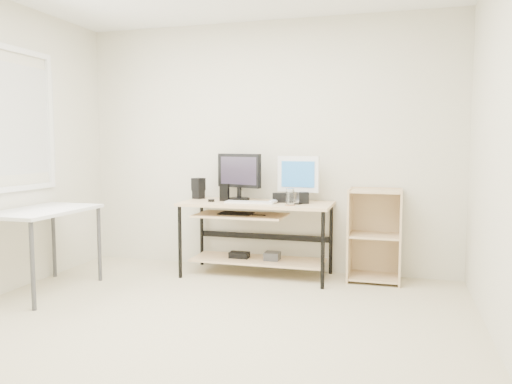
{
  "coord_description": "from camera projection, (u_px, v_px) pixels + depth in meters",
  "views": [
    {
      "loc": [
        1.36,
        -3.1,
        1.32
      ],
      "look_at": [
        0.1,
        1.3,
        0.89
      ],
      "focal_mm": 35.0,
      "sensor_mm": 36.0,
      "label": 1
    }
  ],
  "objects": [
    {
      "name": "black_monitor",
      "position": [
        239.0,
        174.0,
        5.17
      ],
      "size": [
        0.51,
        0.23,
        0.48
      ],
      "rotation": [
        0.0,
        0.0,
        -0.34
      ],
      "color": "black",
      "rests_on": "desk"
    },
    {
      "name": "smartphone",
      "position": [
        299.0,
        204.0,
        4.82
      ],
      "size": [
        0.08,
        0.13,
        0.01
      ],
      "primitive_type": "cube",
      "rotation": [
        0.0,
        0.0,
        -0.17
      ],
      "color": "black",
      "rests_on": "desk"
    },
    {
      "name": "audio_controller",
      "position": [
        225.0,
        192.0,
        5.07
      ],
      "size": [
        0.09,
        0.06,
        0.18
      ],
      "primitive_type": "cube",
      "rotation": [
        0.0,
        0.0,
        -0.04
      ],
      "color": "black",
      "rests_on": "desk"
    },
    {
      "name": "volume_puck",
      "position": [
        211.0,
        200.0,
        5.01
      ],
      "size": [
        0.08,
        0.08,
        0.03
      ],
      "primitive_type": "cylinder",
      "rotation": [
        0.0,
        0.0,
        -0.32
      ],
      "color": "black",
      "rests_on": "desk"
    },
    {
      "name": "drinking_glass",
      "position": [
        290.0,
        197.0,
        4.71
      ],
      "size": [
        0.09,
        0.09,
        0.15
      ],
      "primitive_type": "cylinder",
      "rotation": [
        0.0,
        0.0,
        0.22
      ],
      "color": "white",
      "rests_on": "coaster"
    },
    {
      "name": "center_speaker",
      "position": [
        282.0,
        198.0,
        4.96
      ],
      "size": [
        0.2,
        0.13,
        0.09
      ],
      "primitive_type": "cube",
      "rotation": [
        0.0,
        0.0,
        0.24
      ],
      "color": "black",
      "rests_on": "desk"
    },
    {
      "name": "desk",
      "position": [
        254.0,
        223.0,
        5.01
      ],
      "size": [
        1.5,
        0.65,
        0.75
      ],
      "color": "beige",
      "rests_on": "ground"
    },
    {
      "name": "mouse",
      "position": [
        273.0,
        201.0,
        4.86
      ],
      "size": [
        0.12,
        0.14,
        0.04
      ],
      "primitive_type": "ellipsoid",
      "rotation": [
        0.0,
        0.0,
        -0.43
      ],
      "color": "#B9B9BF",
      "rests_on": "desk"
    },
    {
      "name": "white_imac",
      "position": [
        298.0,
        175.0,
        5.0
      ],
      "size": [
        0.43,
        0.14,
        0.46
      ],
      "rotation": [
        0.0,
        0.0,
        -0.13
      ],
      "color": "silver",
      "rests_on": "desk"
    },
    {
      "name": "room",
      "position": [
        173.0,
        145.0,
        3.42
      ],
      "size": [
        4.01,
        4.01,
        2.62
      ],
      "color": "beige",
      "rests_on": "ground"
    },
    {
      "name": "shelf_unit",
      "position": [
        375.0,
        234.0,
        4.85
      ],
      "size": [
        0.5,
        0.4,
        0.9
      ],
      "color": "#DBBB89",
      "rests_on": "ground"
    },
    {
      "name": "speaker_left",
      "position": [
        198.0,
        188.0,
        5.29
      ],
      "size": [
        0.14,
        0.14,
        0.22
      ],
      "rotation": [
        0.0,
        0.0,
        -0.37
      ],
      "color": "black",
      "rests_on": "desk"
    },
    {
      "name": "side_table",
      "position": [
        43.0,
        218.0,
        4.44
      ],
      "size": [
        0.6,
        1.0,
        0.75
      ],
      "color": "white",
      "rests_on": "ground"
    },
    {
      "name": "keyboard",
      "position": [
        250.0,
        202.0,
        4.9
      ],
      "size": [
        0.49,
        0.14,
        0.02
      ],
      "primitive_type": "cube",
      "rotation": [
        0.0,
        0.0,
        0.01
      ],
      "color": "white",
      "rests_on": "desk"
    },
    {
      "name": "coaster",
      "position": [
        290.0,
        205.0,
        4.71
      ],
      "size": [
        0.12,
        0.12,
        0.01
      ],
      "primitive_type": "cylinder",
      "rotation": [
        0.0,
        0.0,
        0.22
      ],
      "color": "#A07048",
      "rests_on": "desk"
    },
    {
      "name": "speaker_right",
      "position": [
        304.0,
        198.0,
        4.86
      ],
      "size": [
        0.11,
        0.11,
        0.11
      ],
      "primitive_type": "cube",
      "rotation": [
        0.0,
        0.0,
        0.26
      ],
      "color": "black",
      "rests_on": "desk"
    }
  ]
}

